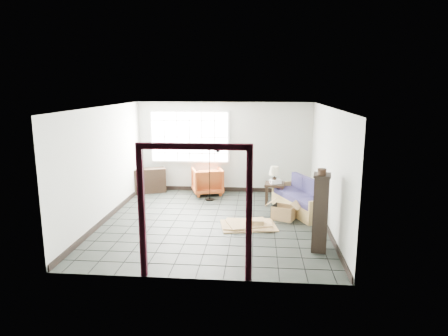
# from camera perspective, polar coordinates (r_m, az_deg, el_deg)

# --- Properties ---
(ground) EXTENTS (5.50, 5.50, 0.00)m
(ground) POSITION_cam_1_polar(r_m,az_deg,el_deg) (9.19, -1.43, -7.70)
(ground) COLOR black
(ground) RESTS_ON ground
(room_shell) EXTENTS (5.02, 5.52, 2.61)m
(room_shell) POSITION_cam_1_polar(r_m,az_deg,el_deg) (8.81, -1.46, 2.72)
(room_shell) COLOR #B6BCB4
(room_shell) RESTS_ON ground
(window_panel) EXTENTS (2.32, 0.08, 1.52)m
(window_panel) POSITION_cam_1_polar(r_m,az_deg,el_deg) (11.58, -4.93, 4.45)
(window_panel) COLOR silver
(window_panel) RESTS_ON ground
(doorway_trim) EXTENTS (1.80, 0.08, 2.20)m
(doorway_trim) POSITION_cam_1_polar(r_m,az_deg,el_deg) (6.22, -4.24, -3.92)
(doorway_trim) COLOR #330B16
(doorway_trim) RESTS_ON ground
(futon_sofa) EXTENTS (1.40, 1.98, 0.82)m
(futon_sofa) POSITION_cam_1_polar(r_m,az_deg,el_deg) (9.99, 11.32, -4.55)
(futon_sofa) COLOR olive
(futon_sofa) RESTS_ON ground
(armchair) EXTENTS (1.00, 0.97, 0.84)m
(armchair) POSITION_cam_1_polar(r_m,az_deg,el_deg) (11.42, -2.41, -1.66)
(armchair) COLOR #9B3916
(armchair) RESTS_ON ground
(side_table) EXTENTS (0.55, 0.55, 0.56)m
(side_table) POSITION_cam_1_polar(r_m,az_deg,el_deg) (10.50, 7.26, -2.69)
(side_table) COLOR black
(side_table) RESTS_ON ground
(table_lamp) EXTENTS (0.34, 0.34, 0.45)m
(table_lamp) POSITION_cam_1_polar(r_m,az_deg,el_deg) (10.40, 7.24, -0.51)
(table_lamp) COLOR black
(table_lamp) RESTS_ON side_table
(projector) EXTENTS (0.32, 0.28, 0.10)m
(projector) POSITION_cam_1_polar(r_m,az_deg,el_deg) (10.45, 7.34, -1.92)
(projector) COLOR silver
(projector) RESTS_ON side_table
(floor_lamp) EXTENTS (0.44, 0.28, 1.51)m
(floor_lamp) POSITION_cam_1_polar(r_m,az_deg,el_deg) (10.66, -1.50, -0.48)
(floor_lamp) COLOR black
(floor_lamp) RESTS_ON ground
(console_shelf) EXTENTS (0.98, 0.67, 0.71)m
(console_shelf) POSITION_cam_1_polar(r_m,az_deg,el_deg) (11.76, -10.60, -1.77)
(console_shelf) COLOR black
(console_shelf) RESTS_ON ground
(tall_shelf) EXTENTS (0.37, 0.45, 1.47)m
(tall_shelf) POSITION_cam_1_polar(r_m,az_deg,el_deg) (7.66, 13.62, -6.14)
(tall_shelf) COLOR black
(tall_shelf) RESTS_ON ground
(pot) EXTENTS (0.17, 0.17, 0.12)m
(pot) POSITION_cam_1_polar(r_m,az_deg,el_deg) (7.39, 13.81, -0.55)
(pot) COLOR black
(pot) RESTS_ON tall_shelf
(open_box) EXTENTS (0.88, 0.66, 0.45)m
(open_box) POSITION_cam_1_polar(r_m,az_deg,el_deg) (9.43, 8.51, -6.29)
(open_box) COLOR #978049
(open_box) RESTS_ON ground
(cardboard_pile) EXTENTS (1.32, 1.04, 0.17)m
(cardboard_pile) POSITION_cam_1_polar(r_m,az_deg,el_deg) (8.93, 3.65, -8.02)
(cardboard_pile) COLOR #978049
(cardboard_pile) RESTS_ON ground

